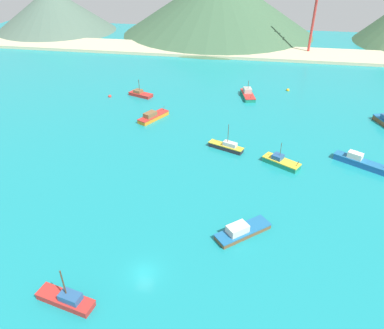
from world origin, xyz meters
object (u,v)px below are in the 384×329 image
at_px(fishing_boat_14, 281,162).
at_px(fishing_boat_8, 153,116).
at_px(buoy_1, 110,96).
at_px(fishing_boat_0, 227,147).
at_px(fishing_boat_15, 360,162).
at_px(radio_tower, 315,11).
at_px(fishing_boat_7, 140,94).
at_px(fishing_boat_6, 248,94).
at_px(fishing_boat_3, 242,231).
at_px(buoy_0, 288,90).
at_px(fishing_boat_13, 67,299).

bearing_deg(fishing_boat_14, fishing_boat_8, 152.07).
bearing_deg(buoy_1, fishing_boat_14, -31.52).
distance_m(fishing_boat_14, buoy_1, 58.97).
bearing_deg(fishing_boat_0, buoy_1, 145.52).
xyz_separation_m(fishing_boat_0, fishing_boat_15, (28.69, -1.88, 0.10)).
relative_size(fishing_boat_8, radio_tower, 0.30).
distance_m(fishing_boat_7, fishing_boat_8, 17.67).
bearing_deg(fishing_boat_6, radio_tower, 66.54).
xyz_separation_m(fishing_boat_14, radio_tower, (14.19, 90.52, 15.92)).
relative_size(fishing_boat_15, radio_tower, 0.33).
xyz_separation_m(fishing_boat_3, radio_tower, (21.31, 113.62, 15.90)).
height_order(fishing_boat_7, radio_tower, radio_tower).
bearing_deg(fishing_boat_14, buoy_1, 148.48).
relative_size(fishing_boat_6, fishing_boat_14, 1.14).
xyz_separation_m(fishing_boat_0, buoy_1, (-38.19, 26.23, -0.63)).
bearing_deg(buoy_0, buoy_1, -164.84).
bearing_deg(buoy_0, fishing_boat_8, -142.88).
distance_m(fishing_boat_13, buoy_1, 74.20).
xyz_separation_m(fishing_boat_13, fishing_boat_15, (46.08, 43.11, 0.13)).
relative_size(fishing_boat_3, fishing_boat_6, 0.98).
xyz_separation_m(fishing_boat_8, radio_tower, (47.29, 72.97, 15.85)).
height_order(fishing_boat_8, buoy_0, fishing_boat_8).
bearing_deg(buoy_1, fishing_boat_6, 9.69).
xyz_separation_m(fishing_boat_7, buoy_0, (45.04, 12.24, -0.48)).
relative_size(fishing_boat_3, radio_tower, 0.29).
xyz_separation_m(fishing_boat_3, fishing_boat_15, (23.74, 25.82, 0.11)).
distance_m(fishing_boat_13, radio_tower, 138.91).
height_order(fishing_boat_6, radio_tower, radio_tower).
relative_size(fishing_boat_0, fishing_boat_14, 1.01).
xyz_separation_m(fishing_boat_3, fishing_boat_13, (-22.34, -17.29, -0.01)).
bearing_deg(buoy_0, fishing_boat_0, -111.24).
xyz_separation_m(fishing_boat_8, fishing_boat_13, (3.63, -57.95, -0.07)).
relative_size(fishing_boat_3, buoy_1, 9.32).
bearing_deg(fishing_boat_13, fishing_boat_14, 53.90).
xyz_separation_m(fishing_boat_6, fishing_boat_14, (8.63, -37.93, -0.10)).
distance_m(fishing_boat_3, buoy_0, 69.46).
distance_m(fishing_boat_14, buoy_0, 45.65).
distance_m(fishing_boat_7, fishing_boat_13, 74.57).
relative_size(buoy_0, radio_tower, 0.03).
height_order(fishing_boat_0, fishing_boat_3, fishing_boat_0).
bearing_deg(fishing_boat_6, fishing_boat_3, -88.58).
distance_m(fishing_boat_6, fishing_boat_8, 31.85).
bearing_deg(fishing_boat_3, radio_tower, 79.38).
height_order(fishing_boat_15, buoy_1, fishing_boat_15).
height_order(fishing_boat_0, fishing_boat_8, fishing_boat_0).
xyz_separation_m(fishing_boat_15, buoy_0, (-12.80, 42.77, -0.72)).
bearing_deg(buoy_0, fishing_boat_6, -148.77).
relative_size(fishing_boat_6, fishing_boat_8, 0.98).
bearing_deg(fishing_boat_0, fishing_boat_3, -79.86).
height_order(fishing_boat_7, fishing_boat_13, fishing_boat_13).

